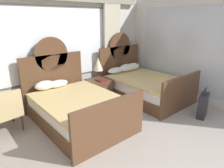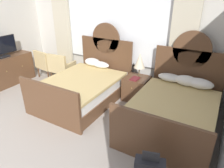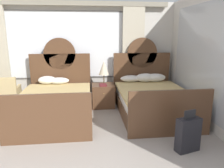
{
  "view_description": "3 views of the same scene",
  "coord_description": "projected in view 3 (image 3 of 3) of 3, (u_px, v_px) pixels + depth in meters",
  "views": [
    {
      "loc": [
        -2.12,
        -0.55,
        2.18
      ],
      "look_at": [
        0.61,
        2.66,
        0.77
      ],
      "focal_mm": 31.85,
      "sensor_mm": 36.0,
      "label": 1
    },
    {
      "loc": [
        2.68,
        -0.66,
        2.55
      ],
      "look_at": [
        0.77,
        2.64,
        0.77
      ],
      "focal_mm": 32.55,
      "sensor_mm": 36.0,
      "label": 2
    },
    {
      "loc": [
        0.57,
        -1.73,
        1.88
      ],
      "look_at": [
        1.05,
        2.6,
        0.83
      ],
      "focal_mm": 34.03,
      "sensor_mm": 36.0,
      "label": 3
    }
  ],
  "objects": [
    {
      "name": "table_lamp_on_nightstand",
      "position": [
        104.0,
        68.0,
        5.44
      ],
      "size": [
        0.27,
        0.27,
        0.6
      ],
      "color": "brown",
      "rests_on": "nightstand_between_beds"
    },
    {
      "name": "suitcase_on_floor",
      "position": [
        188.0,
        134.0,
        3.42
      ],
      "size": [
        0.43,
        0.27,
        0.7
      ],
      "color": "black",
      "rests_on": "ground_plane"
    },
    {
      "name": "armchair_by_window_left",
      "position": [
        5.0,
        92.0,
        5.16
      ],
      "size": [
        0.67,
        0.67,
        0.88
      ],
      "color": "tan",
      "rests_on": "ground_plane"
    },
    {
      "name": "nightstand_between_beds",
      "position": [
        103.0,
        95.0,
        5.55
      ],
      "size": [
        0.57,
        0.6,
        0.59
      ],
      "color": "brown",
      "rests_on": "ground_plane"
    },
    {
      "name": "bed_near_window",
      "position": [
        56.0,
        103.0,
        4.76
      ],
      "size": [
        1.57,
        2.26,
        1.77
      ],
      "color": "brown",
      "rests_on": "ground_plane"
    },
    {
      "name": "wall_right_mirror",
      "position": [
        223.0,
        63.0,
        3.79
      ],
      "size": [
        0.08,
        4.75,
        2.7
      ],
      "color": "beige",
      "rests_on": "ground_plane"
    },
    {
      "name": "book_on_nightstand",
      "position": [
        103.0,
        85.0,
        5.37
      ],
      "size": [
        0.18,
        0.26,
        0.03
      ],
      "color": "maroon",
      "rests_on": "nightstand_between_beds"
    },
    {
      "name": "wall_back_window",
      "position": [
        67.0,
        51.0,
        5.73
      ],
      "size": [
        5.86,
        0.22,
        2.7
      ],
      "color": "beige",
      "rests_on": "ground_plane"
    },
    {
      "name": "bed_near_mirror",
      "position": [
        152.0,
        99.0,
        5.01
      ],
      "size": [
        1.57,
        2.26,
        1.77
      ],
      "color": "brown",
      "rests_on": "ground_plane"
    }
  ]
}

